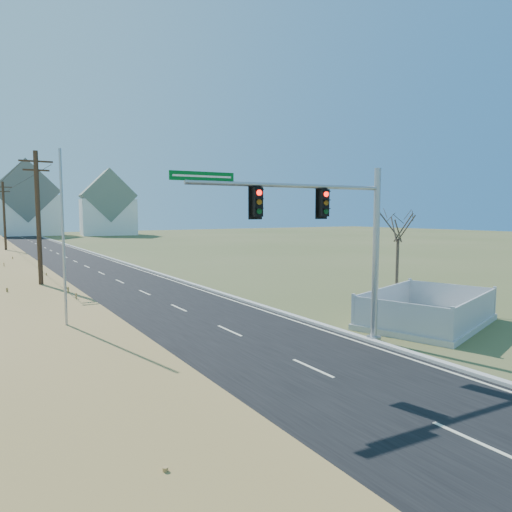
{
  "coord_description": "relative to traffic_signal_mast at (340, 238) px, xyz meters",
  "views": [
    {
      "loc": [
        -9.88,
        -14.02,
        5.43
      ],
      "look_at": [
        1.67,
        4.37,
        3.4
      ],
      "focal_mm": 32.0,
      "sensor_mm": 36.0,
      "label": 1
    }
  ],
  "objects": [
    {
      "name": "condo_ne",
      "position": [
        17.37,
        104.43,
        2.37
      ],
      "size": [
        14.12,
        10.51,
        16.52
      ],
      "rotation": [
        0.0,
        0.0,
        -0.1
      ],
      "color": "white",
      "rests_on": "ground"
    },
    {
      "name": "open_sign",
      "position": [
        4.52,
        0.83,
        -4.17
      ],
      "size": [
        0.42,
        0.29,
        0.58
      ],
      "rotation": [
        0.0,
        0.0,
        -0.57
      ],
      "color": "white",
      "rests_on": "ground"
    },
    {
      "name": "utility_pole_mid",
      "position": [
        -9.13,
        45.43,
        0.21
      ],
      "size": [
        1.8,
        0.26,
        9.0
      ],
      "color": "#422D1E",
      "rests_on": "ground"
    },
    {
      "name": "condo_n",
      "position": [
        -0.63,
        112.43,
        3.14
      ],
      "size": [
        15.27,
        10.2,
        18.54
      ],
      "color": "white",
      "rests_on": "ground"
    },
    {
      "name": "curb",
      "position": [
        1.52,
        50.43,
        -4.38
      ],
      "size": [
        0.3,
        180.0,
        0.18
      ],
      "primitive_type": "cube",
      "color": "#B2AFA8",
      "rests_on": "ground"
    },
    {
      "name": "road",
      "position": [
        -2.63,
        50.43,
        -4.44
      ],
      "size": [
        8.0,
        180.0,
        0.06
      ],
      "primitive_type": "cube",
      "color": "black",
      "rests_on": "ground"
    },
    {
      "name": "bare_tree",
      "position": [
        8.8,
        4.64,
        0.34
      ],
      "size": [
        2.25,
        2.25,
        5.97
      ],
      "color": "#4C3F33",
      "rests_on": "ground"
    },
    {
      "name": "utility_pole_near",
      "position": [
        -9.13,
        15.43,
        0.21
      ],
      "size": [
        1.8,
        0.26,
        9.0
      ],
      "color": "#422D1E",
      "rests_on": "ground"
    },
    {
      "name": "traffic_signal_mast",
      "position": [
        0.0,
        0.0,
        0.0
      ],
      "size": [
        9.15,
        1.05,
        7.29
      ],
      "rotation": [
        0.0,
        0.0,
        -0.08
      ],
      "color": "#9EA0A5",
      "rests_on": "ground"
    },
    {
      "name": "ground",
      "position": [
        -2.63,
        0.43,
        -4.47
      ],
      "size": [
        260.0,
        260.0,
        0.0
      ],
      "primitive_type": "plane",
      "color": "#465027",
      "rests_on": "ground"
    },
    {
      "name": "flagpole",
      "position": [
        -9.63,
        4.27,
        -1.37
      ],
      "size": [
        0.35,
        0.35,
        7.77
      ],
      "color": "#B7B5AD",
      "rests_on": "ground"
    },
    {
      "name": "fence_enclosure",
      "position": [
        6.32,
        0.6,
        -4.17
      ],
      "size": [
        8.07,
        6.61,
        1.6
      ],
      "rotation": [
        0.0,
        0.0,
        0.3
      ],
      "color": "#B7B5AD",
      "rests_on": "ground"
    }
  ]
}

